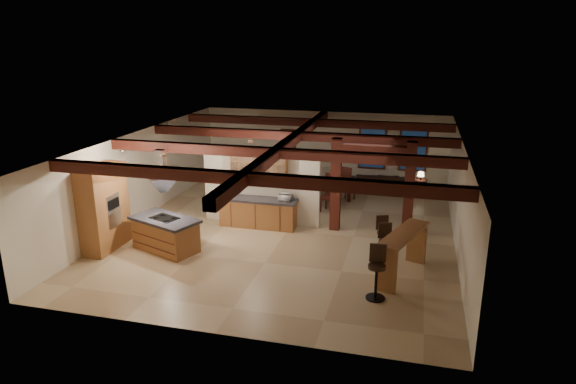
% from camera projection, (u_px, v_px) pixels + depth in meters
% --- Properties ---
extents(ground, '(12.00, 12.00, 0.00)m').
position_uv_depth(ground, '(288.00, 230.00, 16.03)').
color(ground, tan).
rests_on(ground, ground).
extents(room_walls, '(12.00, 12.00, 12.00)m').
position_uv_depth(room_walls, '(288.00, 175.00, 15.51)').
color(room_walls, silver).
rests_on(room_walls, ground).
extents(ceiling_beams, '(10.00, 12.00, 0.28)m').
position_uv_depth(ceiling_beams, '(288.00, 144.00, 15.23)').
color(ceiling_beams, '#401610').
rests_on(ceiling_beams, room_walls).
extents(timber_posts, '(2.50, 0.30, 2.90)m').
position_uv_depth(timber_posts, '(372.00, 177.00, 15.39)').
color(timber_posts, '#401610').
rests_on(timber_posts, ground).
extents(partition_wall, '(3.80, 0.18, 2.20)m').
position_uv_depth(partition_wall, '(261.00, 190.00, 16.41)').
color(partition_wall, silver).
rests_on(partition_wall, ground).
extents(pantry_cabinet, '(0.67, 1.60, 2.40)m').
position_uv_depth(pantry_cabinet, '(104.00, 208.00, 14.38)').
color(pantry_cabinet, '#9A5231').
rests_on(pantry_cabinet, ground).
extents(back_counter, '(2.50, 0.66, 0.94)m').
position_uv_depth(back_counter, '(258.00, 212.00, 16.23)').
color(back_counter, '#9A5231').
rests_on(back_counter, ground).
extents(upper_display_cabinet, '(1.80, 0.36, 0.95)m').
position_uv_depth(upper_display_cabinet, '(259.00, 169.00, 16.02)').
color(upper_display_cabinet, '#9A5231').
rests_on(upper_display_cabinet, partition_wall).
extents(range_hood, '(1.10, 1.10, 1.40)m').
position_uv_depth(range_hood, '(162.00, 190.00, 14.07)').
color(range_hood, silver).
rests_on(range_hood, room_walls).
extents(back_windows, '(2.70, 0.07, 1.70)m').
position_uv_depth(back_windows, '(393.00, 149.00, 20.43)').
color(back_windows, '#401610').
rests_on(back_windows, room_walls).
extents(framed_art, '(0.65, 0.05, 0.85)m').
position_uv_depth(framed_art, '(288.00, 139.00, 21.40)').
color(framed_art, '#401610').
rests_on(framed_art, room_walls).
extents(recessed_cans, '(3.16, 2.46, 0.03)m').
position_uv_depth(recessed_cans, '(180.00, 149.00, 14.00)').
color(recessed_cans, silver).
rests_on(recessed_cans, room_walls).
extents(kitchen_island, '(2.19, 1.66, 0.97)m').
position_uv_depth(kitchen_island, '(166.00, 234.00, 14.45)').
color(kitchen_island, '#9A5231').
rests_on(kitchen_island, ground).
extents(dining_table, '(2.26, 1.65, 0.71)m').
position_uv_depth(dining_table, '(320.00, 193.00, 18.70)').
color(dining_table, '#411B10').
rests_on(dining_table, ground).
extents(sofa, '(2.31, 1.18, 0.64)m').
position_uv_depth(sofa, '(377.00, 182.00, 20.22)').
color(sofa, black).
rests_on(sofa, ground).
extents(microwave, '(0.41, 0.29, 0.22)m').
position_uv_depth(microwave, '(285.00, 197.00, 15.85)').
color(microwave, silver).
rests_on(microwave, back_counter).
extents(bar_counter, '(1.27, 2.29, 1.17)m').
position_uv_depth(bar_counter, '(403.00, 247.00, 12.77)').
color(bar_counter, '#9A5231').
rests_on(bar_counter, ground).
extents(side_table, '(0.52, 0.52, 0.59)m').
position_uv_depth(side_table, '(420.00, 187.00, 19.60)').
color(side_table, '#401610').
rests_on(side_table, ground).
extents(table_lamp, '(0.26, 0.26, 0.31)m').
position_uv_depth(table_lamp, '(421.00, 174.00, 19.45)').
color(table_lamp, black).
rests_on(table_lamp, side_table).
extents(bar_stool_a, '(0.45, 0.45, 1.28)m').
position_uv_depth(bar_stool_a, '(377.00, 272.00, 11.72)').
color(bar_stool_a, black).
rests_on(bar_stool_a, ground).
extents(bar_stool_b, '(0.44, 0.45, 1.20)m').
position_uv_depth(bar_stool_b, '(385.00, 246.00, 13.28)').
color(bar_stool_b, black).
rests_on(bar_stool_b, ground).
extents(bar_stool_c, '(0.43, 0.44, 1.15)m').
position_uv_depth(bar_stool_c, '(383.00, 237.00, 13.97)').
color(bar_stool_c, black).
rests_on(bar_stool_c, ground).
extents(dining_chairs, '(2.50, 2.50, 1.30)m').
position_uv_depth(dining_chairs, '(320.00, 185.00, 18.61)').
color(dining_chairs, '#401610').
rests_on(dining_chairs, ground).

